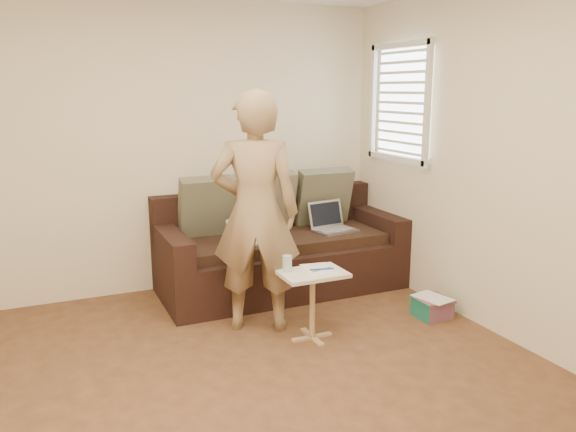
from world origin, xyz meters
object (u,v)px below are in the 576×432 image
object	(u,v)px
sofa	(281,245)
laptop_white	(249,243)
person	(255,213)
side_table	(312,305)
striped_box	(432,307)
laptop_silver	(335,231)
drinking_glass	(287,264)

from	to	relation	value
sofa	laptop_white	world-z (taller)	sofa
person	side_table	distance (m)	0.81
side_table	striped_box	xyz separation A→B (m)	(1.07, -0.03, -0.18)
laptop_silver	laptop_white	xyz separation A→B (m)	(-0.88, -0.05, 0.00)
laptop_white	striped_box	xyz separation A→B (m)	(1.21, -0.99, -0.44)
laptop_white	sofa	bearing A→B (deg)	-17.66
side_table	striped_box	bearing A→B (deg)	-1.83
person	side_table	size ratio (longest dim) A/B	3.52
striped_box	person	bearing A→B (deg)	163.68
person	drinking_glass	distance (m)	0.46
laptop_silver	laptop_white	size ratio (longest dim) A/B	1.24
sofa	drinking_glass	world-z (taller)	sofa
sofa	side_table	distance (m)	1.13
sofa	laptop_silver	xyz separation A→B (m)	(0.52, -0.09, 0.10)
laptop_silver	drinking_glass	size ratio (longest dim) A/B	3.17
laptop_white	laptop_silver	bearing A→B (deg)	-35.03
sofa	striped_box	size ratio (longest dim) A/B	8.15
drinking_glass	striped_box	distance (m)	1.34
laptop_silver	striped_box	distance (m)	1.18
person	striped_box	distance (m)	1.66
sofa	person	size ratio (longest dim) A/B	1.20
laptop_white	drinking_glass	distance (m)	0.88
sofa	drinking_glass	size ratio (longest dim) A/B	18.33
laptop_white	person	bearing A→B (deg)	-143.77
laptop_silver	person	xyz separation A→B (m)	(-1.04, -0.64, 0.40)
person	drinking_glass	size ratio (longest dim) A/B	15.26
laptop_white	person	size ratio (longest dim) A/B	0.17
sofa	laptop_white	xyz separation A→B (m)	(-0.36, -0.14, 0.10)
sofa	person	distance (m)	1.02
person	striped_box	xyz separation A→B (m)	(1.37, -0.40, -0.83)
sofa	striped_box	world-z (taller)	sofa
laptop_silver	side_table	distance (m)	1.28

